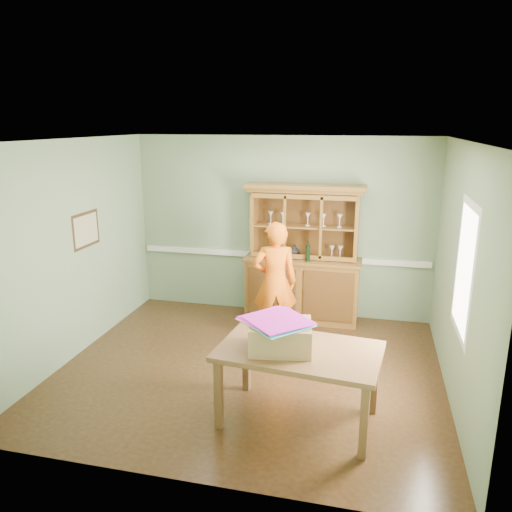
% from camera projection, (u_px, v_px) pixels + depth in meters
% --- Properties ---
extents(floor, '(4.50, 4.50, 0.00)m').
position_uv_depth(floor, '(250.00, 369.00, 6.02)').
color(floor, '#4C3318').
rests_on(floor, ground).
extents(ceiling, '(4.50, 4.50, 0.00)m').
position_uv_depth(ceiling, '(249.00, 140.00, 5.31)').
color(ceiling, white).
rests_on(ceiling, wall_back).
extents(wall_back, '(4.50, 0.00, 4.50)m').
position_uv_depth(wall_back, '(281.00, 227.00, 7.54)').
color(wall_back, gray).
rests_on(wall_back, floor).
extents(wall_left, '(0.00, 4.00, 4.00)m').
position_uv_depth(wall_left, '(73.00, 250.00, 6.16)').
color(wall_left, gray).
rests_on(wall_left, floor).
extents(wall_right, '(0.00, 4.00, 4.00)m').
position_uv_depth(wall_right, '(460.00, 276.00, 5.16)').
color(wall_right, gray).
rests_on(wall_right, floor).
extents(wall_front, '(4.50, 0.00, 4.50)m').
position_uv_depth(wall_front, '(185.00, 332.00, 3.78)').
color(wall_front, gray).
rests_on(wall_front, floor).
extents(chair_rail, '(4.41, 0.05, 0.08)m').
position_uv_depth(chair_rail, '(281.00, 256.00, 7.63)').
color(chair_rail, white).
rests_on(chair_rail, wall_back).
extents(framed_map, '(0.03, 0.60, 0.46)m').
position_uv_depth(framed_map, '(86.00, 230.00, 6.39)').
color(framed_map, '#372616').
rests_on(framed_map, wall_left).
extents(window_panel, '(0.03, 0.96, 1.36)m').
position_uv_depth(window_panel, '(464.00, 270.00, 4.84)').
color(window_panel, white).
rests_on(window_panel, wall_right).
extents(china_hutch, '(1.72, 0.57, 2.03)m').
position_uv_depth(china_hutch, '(303.00, 273.00, 7.41)').
color(china_hutch, olive).
rests_on(china_hutch, floor).
extents(dining_table, '(1.64, 1.09, 0.77)m').
position_uv_depth(dining_table, '(299.00, 358.00, 4.83)').
color(dining_table, brown).
rests_on(dining_table, floor).
extents(cardboard_box, '(0.65, 0.55, 0.27)m').
position_uv_depth(cardboard_box, '(280.00, 336.00, 4.76)').
color(cardboard_box, tan).
rests_on(cardboard_box, dining_table).
extents(kite_stack, '(0.74, 0.74, 0.04)m').
position_uv_depth(kite_stack, '(276.00, 321.00, 4.71)').
color(kite_stack, green).
rests_on(kite_stack, cardboard_box).
extents(person, '(0.68, 0.54, 1.64)m').
position_uv_depth(person, '(275.00, 282.00, 6.65)').
color(person, orange).
rests_on(person, floor).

